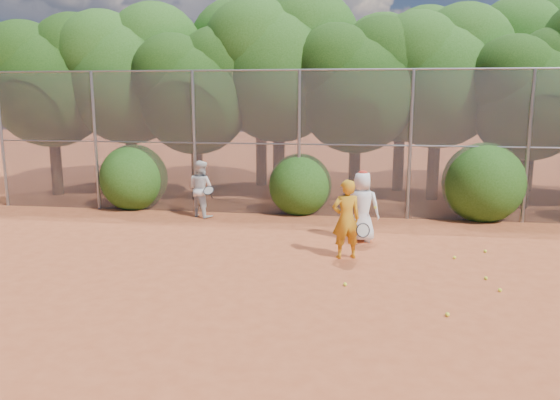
# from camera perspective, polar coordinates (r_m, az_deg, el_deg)

# --- Properties ---
(ground) EXTENTS (80.00, 80.00, 0.00)m
(ground) POSITION_cam_1_polar(r_m,az_deg,el_deg) (9.61, 3.70, -9.46)
(ground) COLOR #AC4B26
(ground) RESTS_ON ground
(fence_back) EXTENTS (20.05, 0.09, 4.03)m
(fence_back) POSITION_cam_1_polar(r_m,az_deg,el_deg) (15.05, 5.36, 5.97)
(fence_back) COLOR gray
(fence_back) RESTS_ON ground
(tree_0) EXTENTS (4.38, 3.81, 6.00)m
(tree_0) POSITION_cam_1_polar(r_m,az_deg,el_deg) (19.84, -22.76, 11.81)
(tree_0) COLOR black
(tree_0) RESTS_ON ground
(tree_1) EXTENTS (4.64, 4.03, 6.35)m
(tree_1) POSITION_cam_1_polar(r_m,az_deg,el_deg) (19.15, -15.43, 13.02)
(tree_1) COLOR black
(tree_1) RESTS_ON ground
(tree_2) EXTENTS (3.99, 3.47, 5.47)m
(tree_2) POSITION_cam_1_polar(r_m,az_deg,el_deg) (17.60, -8.69, 11.60)
(tree_2) COLOR black
(tree_2) RESTS_ON ground
(tree_3) EXTENTS (4.89, 4.26, 6.70)m
(tree_3) POSITION_cam_1_polar(r_m,az_deg,el_deg) (18.05, 0.10, 14.29)
(tree_3) COLOR black
(tree_3) RESTS_ON ground
(tree_4) EXTENTS (4.19, 3.64, 5.73)m
(tree_4) POSITION_cam_1_polar(r_m,az_deg,el_deg) (17.22, 8.20, 12.21)
(tree_4) COLOR black
(tree_4) RESTS_ON ground
(tree_5) EXTENTS (4.51, 3.92, 6.17)m
(tree_5) POSITION_cam_1_polar(r_m,az_deg,el_deg) (18.17, 16.37, 12.73)
(tree_5) COLOR black
(tree_5) RESTS_ON ground
(tree_6) EXTENTS (3.86, 3.36, 5.29)m
(tree_6) POSITION_cam_1_polar(r_m,az_deg,el_deg) (17.67, 24.86, 10.36)
(tree_6) COLOR black
(tree_6) RESTS_ON ground
(tree_9) EXTENTS (4.83, 4.20, 6.62)m
(tree_9) POSITION_cam_1_polar(r_m,az_deg,el_deg) (21.66, -15.41, 13.19)
(tree_9) COLOR black
(tree_9) RESTS_ON ground
(tree_10) EXTENTS (5.15, 4.48, 7.06)m
(tree_10) POSITION_cam_1_polar(r_m,az_deg,el_deg) (20.40, -1.81, 14.55)
(tree_10) COLOR black
(tree_10) RESTS_ON ground
(tree_11) EXTENTS (4.64, 4.03, 6.35)m
(tree_11) POSITION_cam_1_polar(r_m,az_deg,el_deg) (19.68, 12.82, 13.07)
(tree_11) COLOR black
(tree_11) RESTS_ON ground
(tree_12) EXTENTS (5.02, 4.37, 6.88)m
(tree_12) POSITION_cam_1_polar(r_m,az_deg,el_deg) (21.07, 25.38, 13.10)
(tree_12) COLOR black
(tree_12) RESTS_ON ground
(bush_0) EXTENTS (2.00, 2.00, 2.00)m
(bush_0) POSITION_cam_1_polar(r_m,az_deg,el_deg) (16.86, -15.04, 2.58)
(bush_0) COLOR #1F4A12
(bush_0) RESTS_ON ground
(bush_1) EXTENTS (1.80, 1.80, 1.80)m
(bush_1) POSITION_cam_1_polar(r_m,az_deg,el_deg) (15.57, 2.11, 1.90)
(bush_1) COLOR #1F4A12
(bush_1) RESTS_ON ground
(bush_2) EXTENTS (2.20, 2.20, 2.20)m
(bush_2) POSITION_cam_1_polar(r_m,az_deg,el_deg) (15.78, 20.48, 2.07)
(bush_2) COLOR #1F4A12
(bush_2) RESTS_ON ground
(player_yellow) EXTENTS (0.86, 0.59, 1.65)m
(player_yellow) POSITION_cam_1_polar(r_m,az_deg,el_deg) (11.32, 6.94, -2.00)
(player_yellow) COLOR orange
(player_yellow) RESTS_ON ground
(player_teen) EXTENTS (0.84, 0.59, 1.66)m
(player_teen) POSITION_cam_1_polar(r_m,az_deg,el_deg) (12.67, 8.56, -0.66)
(player_teen) COLOR white
(player_teen) RESTS_ON ground
(player_white) EXTENTS (0.96, 0.89, 1.57)m
(player_white) POSITION_cam_1_polar(r_m,az_deg,el_deg) (15.25, -8.24, 1.18)
(player_white) COLOR silver
(player_white) RESTS_ON ground
(ball_0) EXTENTS (0.07, 0.07, 0.07)m
(ball_0) POSITION_cam_1_polar(r_m,az_deg,el_deg) (10.25, 22.00, -8.73)
(ball_0) COLOR yellow
(ball_0) RESTS_ON ground
(ball_1) EXTENTS (0.07, 0.07, 0.07)m
(ball_1) POSITION_cam_1_polar(r_m,az_deg,el_deg) (11.90, 17.77, -5.74)
(ball_1) COLOR yellow
(ball_1) RESTS_ON ground
(ball_2) EXTENTS (0.07, 0.07, 0.07)m
(ball_2) POSITION_cam_1_polar(r_m,az_deg,el_deg) (8.91, 17.09, -11.37)
(ball_2) COLOR yellow
(ball_2) RESTS_ON ground
(ball_3) EXTENTS (0.07, 0.07, 0.07)m
(ball_3) POSITION_cam_1_polar(r_m,az_deg,el_deg) (10.80, 20.71, -7.64)
(ball_3) COLOR yellow
(ball_3) RESTS_ON ground
(ball_4) EXTENTS (0.07, 0.07, 0.07)m
(ball_4) POSITION_cam_1_polar(r_m,az_deg,el_deg) (9.87, 6.81, -8.74)
(ball_4) COLOR yellow
(ball_4) RESTS_ON ground
(ball_5) EXTENTS (0.07, 0.07, 0.07)m
(ball_5) POSITION_cam_1_polar(r_m,az_deg,el_deg) (12.58, 20.66, -5.03)
(ball_5) COLOR yellow
(ball_5) RESTS_ON ground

